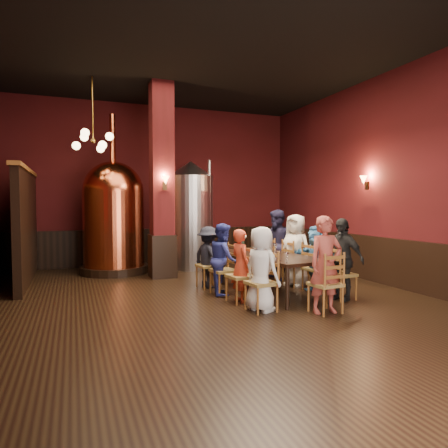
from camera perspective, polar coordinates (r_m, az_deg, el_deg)
name	(u,v)px	position (r m, az deg, el deg)	size (l,w,h in m)	color
room	(214,173)	(6.81, -1.44, 7.35)	(10.00, 10.02, 4.50)	black
wainscot_right	(395,263)	(9.00, 23.19, -5.12)	(0.08, 9.90, 1.00)	black
wainscot_back	(157,246)	(11.65, -9.56, -3.12)	(7.90, 0.08, 1.00)	black
column	(162,181)	(9.42, -8.87, 6.11)	(0.58, 0.58, 4.50)	#470F12
partition	(26,228)	(9.66, -26.41, -0.48)	(0.22, 3.50, 2.40)	black
pendant_cluster	(93,141)	(9.41, -18.19, 11.20)	(0.90, 0.90, 1.70)	#A57226
sconce_wall	(367,182)	(9.48, 19.77, 5.64)	(0.20, 0.20, 0.36)	black
sconce_column	(165,182)	(9.12, -8.48, 5.90)	(0.20, 0.20, 0.36)	black
dining_table	(271,258)	(7.74, 6.66, -4.79)	(1.26, 2.50, 0.75)	black
chair_0	(261,283)	(6.49, 5.33, -8.33)	(0.46, 0.46, 0.92)	brown
person_0	(261,269)	(6.45, 5.34, -6.41)	(0.66, 0.43, 1.36)	silver
chair_1	(241,276)	(7.06, 2.38, -7.40)	(0.46, 0.46, 0.92)	brown
person_1	(241,266)	(7.03, 2.38, -5.95)	(0.47, 0.31, 1.28)	red
chair_2	(223,270)	(7.63, -0.09, -6.61)	(0.46, 0.46, 0.92)	brown
person_2	(223,259)	(7.59, -0.09, -4.99)	(0.66, 0.32, 1.36)	navy
chair_3	(208,265)	(8.22, -2.23, -5.91)	(0.46, 0.46, 0.92)	brown
person_3	(208,257)	(8.20, -2.24, -4.75)	(0.81, 0.47, 1.26)	black
chair_4	(341,274)	(7.53, 16.38, -6.86)	(0.46, 0.46, 0.92)	brown
person_4	(341,259)	(7.49, 16.41, -4.79)	(0.86, 0.36, 1.47)	black
chair_5	(316,269)	(8.02, 13.06, -6.21)	(0.46, 0.46, 0.92)	brown
person_5	(316,258)	(7.99, 13.07, -4.80)	(1.22, 0.39, 1.32)	teal
chair_6	(295,264)	(8.53, 10.17, -5.64)	(0.46, 0.46, 0.92)	brown
person_6	(296,250)	(8.49, 10.19, -3.70)	(0.73, 0.48, 1.50)	beige
chair_7	(277,260)	(9.06, 7.59, -5.10)	(0.46, 0.46, 0.92)	brown
person_7	(277,245)	(9.02, 7.61, -2.99)	(0.77, 0.38, 1.59)	#1C1A34
chair_8	(325,284)	(6.57, 14.30, -8.28)	(0.46, 0.46, 0.92)	brown
person_8	(326,264)	(6.51, 14.33, -5.62)	(0.56, 0.37, 1.53)	#963B32
copper_kettle	(114,216)	(10.26, -15.49, 1.17)	(1.95, 1.95, 3.91)	black
steel_vessel	(191,215)	(10.62, -4.75, 1.29)	(1.21, 1.21, 2.84)	#B2B2B7
rose_vase	(242,237)	(8.52, 2.58, -1.93)	(0.23, 0.23, 0.38)	white
wine_glass_0	(275,247)	(8.18, 7.31, -3.33)	(0.07, 0.07, 0.17)	white
wine_glass_1	(268,247)	(8.21, 6.33, -3.31)	(0.07, 0.07, 0.17)	white
wine_glass_2	(279,256)	(6.88, 7.91, -4.53)	(0.07, 0.07, 0.17)	white
wine_glass_3	(264,247)	(8.24, 5.73, -3.27)	(0.07, 0.07, 0.17)	white
wine_glass_4	(255,248)	(8.11, 4.50, -3.37)	(0.07, 0.07, 0.17)	white
wine_glass_5	(287,257)	(6.73, 9.00, -4.71)	(0.07, 0.07, 0.17)	white
wine_glass_6	(276,248)	(7.99, 7.41, -3.48)	(0.07, 0.07, 0.17)	white
wine_glass_7	(272,249)	(7.88, 6.85, -3.57)	(0.07, 0.07, 0.17)	white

